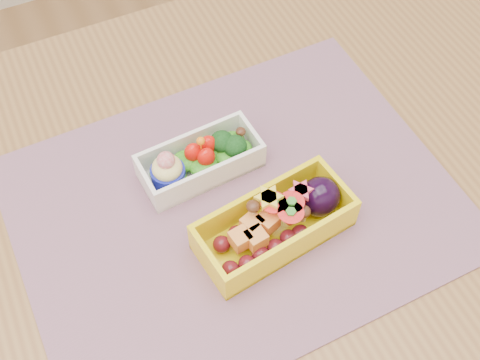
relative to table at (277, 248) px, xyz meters
name	(u,v)px	position (x,y,z in m)	size (l,w,h in m)	color
table	(277,248)	(0.00, 0.00, 0.00)	(1.20, 0.80, 0.75)	brown
placemat	(236,204)	(-0.05, 0.03, 0.10)	(0.50, 0.38, 0.00)	#875D72
bento_white	(200,161)	(-0.06, 0.09, 0.12)	(0.15, 0.07, 0.06)	white
bento_yellow	(278,223)	(-0.02, -0.03, 0.13)	(0.18, 0.10, 0.06)	yellow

